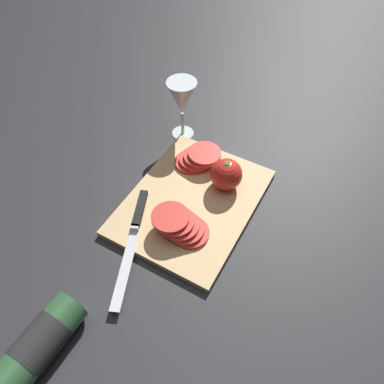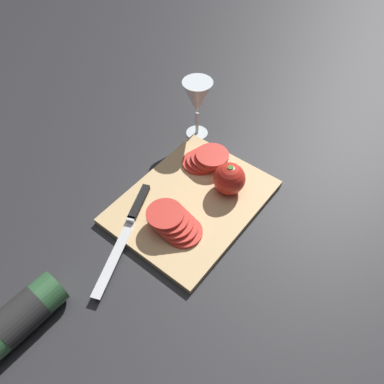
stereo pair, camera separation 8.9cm
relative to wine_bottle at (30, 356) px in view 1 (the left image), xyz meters
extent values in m
plane|color=#28282B|center=(-0.54, 0.04, -0.04)|extent=(3.00, 3.00, 0.00)
cube|color=tan|center=(-0.46, 0.07, -0.03)|extent=(0.38, 0.29, 0.02)
cylinder|color=#2D5633|center=(-0.01, 0.00, 0.00)|extent=(0.21, 0.08, 0.07)
cylinder|color=black|center=(-0.03, 0.00, 0.00)|extent=(0.09, 0.08, 0.07)
cylinder|color=silver|center=(-0.68, -0.08, -0.03)|extent=(0.06, 0.06, 0.00)
cylinder|color=silver|center=(-0.68, -0.08, 0.00)|extent=(0.01, 0.01, 0.07)
cone|color=silver|center=(-0.68, -0.08, 0.09)|extent=(0.08, 0.08, 0.10)
cone|color=beige|center=(-0.68, -0.08, 0.05)|extent=(0.02, 0.02, 0.03)
sphere|color=red|center=(-0.55, 0.12, 0.02)|extent=(0.08, 0.08, 0.08)
cylinder|color=#47702D|center=(-0.55, 0.12, 0.06)|extent=(0.01, 0.01, 0.01)
cube|color=silver|center=(-0.23, 0.04, -0.02)|extent=(0.19, 0.10, 0.00)
cube|color=silver|center=(-0.32, 0.00, -0.01)|extent=(0.02, 0.02, 0.01)
cube|color=black|center=(-0.37, -0.02, -0.01)|extent=(0.11, 0.06, 0.01)
cylinder|color=red|center=(-0.57, 0.01, -0.02)|extent=(0.09, 0.09, 0.01)
cylinder|color=red|center=(-0.58, 0.02, -0.01)|extent=(0.09, 0.09, 0.01)
cylinder|color=red|center=(-0.59, 0.03, 0.00)|extent=(0.09, 0.09, 0.01)
cylinder|color=red|center=(-0.59, 0.04, 0.01)|extent=(0.09, 0.09, 0.01)
cylinder|color=red|center=(-0.38, 0.12, -0.02)|extent=(0.09, 0.09, 0.01)
cylinder|color=red|center=(-0.37, 0.11, -0.01)|extent=(0.09, 0.09, 0.01)
cylinder|color=red|center=(-0.37, 0.09, 0.00)|extent=(0.09, 0.09, 0.01)
cylinder|color=red|center=(-0.37, 0.08, 0.01)|extent=(0.09, 0.09, 0.01)
cylinder|color=red|center=(-0.37, 0.07, 0.02)|extent=(0.09, 0.09, 0.01)
camera|label=1|loc=(0.03, 0.35, 0.70)|focal=35.00mm
camera|label=2|loc=(-0.02, 0.42, 0.70)|focal=35.00mm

